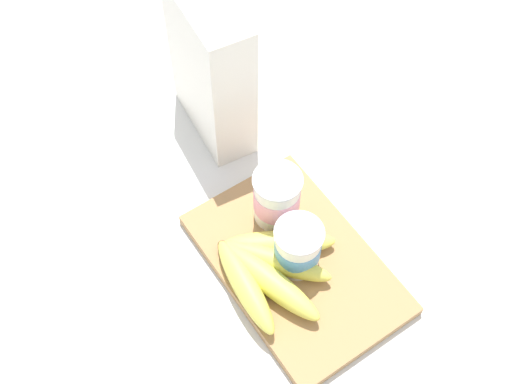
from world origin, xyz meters
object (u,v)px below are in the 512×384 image
(yogurt_cup_front, at_px, (277,197))
(yogurt_cup_back, at_px, (300,246))
(cereal_box, at_px, (211,69))
(banana_bunch, at_px, (268,269))
(cutting_board, at_px, (296,264))

(yogurt_cup_front, relative_size, yogurt_cup_back, 1.11)
(cereal_box, xyz_separation_m, banana_bunch, (0.29, -0.09, -0.09))
(cutting_board, relative_size, banana_bunch, 1.67)
(cereal_box, bearing_deg, cutting_board, 177.82)
(cutting_board, height_order, banana_bunch, banana_bunch)
(yogurt_cup_front, distance_m, banana_bunch, 0.11)
(yogurt_cup_front, height_order, banana_bunch, yogurt_cup_front)
(cutting_board, height_order, cereal_box, cereal_box)
(cutting_board, height_order, yogurt_cup_back, yogurt_cup_back)
(yogurt_cup_front, distance_m, yogurt_cup_back, 0.08)
(yogurt_cup_front, bearing_deg, cutting_board, -14.54)
(cutting_board, relative_size, yogurt_cup_back, 3.77)
(yogurt_cup_front, bearing_deg, yogurt_cup_back, -12.33)
(banana_bunch, bearing_deg, yogurt_cup_back, 83.62)
(cereal_box, distance_m, yogurt_cup_back, 0.31)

